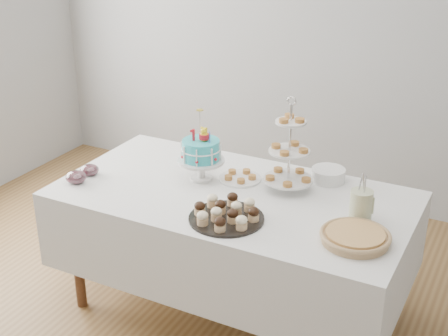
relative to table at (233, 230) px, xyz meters
The scene contains 11 objects.
walls 0.86m from the table, 90.00° to the right, with size 5.04×4.04×2.70m.
table is the anchor object (origin of this frame).
birthday_cake 0.42m from the table, 163.04° to the left, with size 0.27×0.27×0.41m.
cupcake_tray 0.41m from the table, 69.56° to the right, with size 0.38×0.38×0.09m.
pie 0.81m from the table, 15.52° to the right, with size 0.33×0.33×0.05m.
tiered_stand 0.54m from the table, 37.06° to the left, with size 0.27×0.27×0.53m.
plate_stack 0.62m from the table, 43.48° to the left, with size 0.19×0.19×0.07m.
pastry_plate 0.30m from the table, 103.76° to the left, with size 0.24×0.24×0.04m.
jam_bowl_a 0.92m from the table, 161.18° to the right, with size 0.12×0.12×0.07m.
jam_bowl_b 0.89m from the table, 168.75° to the right, with size 0.11×0.11×0.06m.
utensil_pitcher 0.77m from the table, ahead, with size 0.12×0.11×0.25m.
Camera 1 is at (1.35, -2.42, 2.26)m, focal length 50.00 mm.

